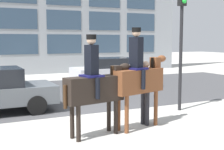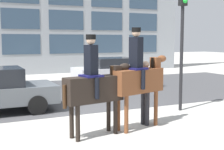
# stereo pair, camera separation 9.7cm
# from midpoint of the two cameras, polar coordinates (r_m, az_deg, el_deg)

# --- Properties ---
(ground_plane) EXTENTS (80.00, 80.00, 0.00)m
(ground_plane) POSITION_cam_midpoint_polar(r_m,az_deg,el_deg) (9.64, -4.09, -7.83)
(ground_plane) COLOR #B2AFA8
(road_surface) EXTENTS (25.00, 8.50, 0.01)m
(road_surface) POSITION_cam_midpoint_polar(r_m,az_deg,el_deg) (14.07, -11.26, -3.37)
(road_surface) COLOR #444447
(road_surface) RESTS_ON ground_plane
(mounted_horse_lead) EXTENTS (1.94, 0.69, 2.50)m
(mounted_horse_lead) POSITION_cam_midpoint_polar(r_m,az_deg,el_deg) (7.65, -3.44, -2.02)
(mounted_horse_lead) COLOR black
(mounted_horse_lead) RESTS_ON ground_plane
(mounted_horse_companion) EXTENTS (1.95, 0.86, 2.69)m
(mounted_horse_companion) POSITION_cam_midpoint_polar(r_m,az_deg,el_deg) (8.36, 4.58, -0.52)
(mounted_horse_companion) COLOR brown
(mounted_horse_companion) RESTS_ON ground_plane
(pedestrian_bystander) EXTENTS (0.81, 0.55, 1.80)m
(pedestrian_bystander) POSITION_cam_midpoint_polar(r_m,az_deg,el_deg) (8.69, 5.75, -2.26)
(pedestrian_bystander) COLOR #232328
(pedestrian_bystander) RESTS_ON ground_plane
(street_car_far_lane) EXTENTS (4.03, 1.81, 1.49)m
(street_car_far_lane) POSITION_cam_midpoint_polar(r_m,az_deg,el_deg) (15.42, -0.01, 0.60)
(street_car_far_lane) COLOR silver
(street_car_far_lane) RESTS_ON ground_plane
(traffic_light) EXTENTS (0.24, 0.29, 4.20)m
(traffic_light) POSITION_cam_midpoint_polar(r_m,az_deg,el_deg) (10.63, 12.37, 8.62)
(traffic_light) COLOR black
(traffic_light) RESTS_ON ground_plane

